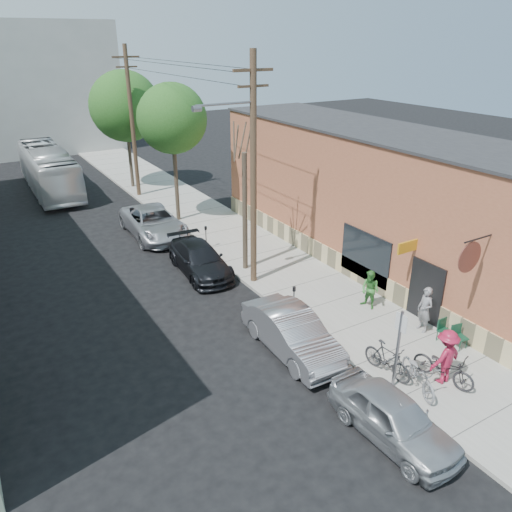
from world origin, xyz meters
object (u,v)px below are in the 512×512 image
patio_chair_a (446,331)px  patron_green (370,290)px  car_0 (393,417)px  car_1 (292,333)px  patron_grey (425,310)px  cyclist (446,357)px  utility_pole_near (252,169)px  tree_leafy_mid (172,119)px  bus (49,170)px  tree_bare (245,213)px  parked_bike_a (387,359)px  parking_meter_far (206,234)px  car_3 (154,223)px  patio_chair_b (460,337)px  car_2 (200,259)px  tree_leafy_far (125,106)px  parking_meter_near (294,296)px  parked_bike_b (419,374)px  sign_post (398,343)px

patio_chair_a → patron_green: size_ratio=0.53×
car_0 → car_1: 4.97m
patron_grey → cyclist: cyclist is taller
utility_pole_near → patron_green: bearing=-58.7°
tree_leafy_mid → bus: (-5.45, 11.04, -4.62)m
patio_chair_a → bus: (-8.55, 28.76, 1.02)m
tree_bare → parked_bike_a: (-0.16, -9.73, -2.26)m
parking_meter_far → car_3: (-1.60, 3.54, -0.18)m
tree_bare → parked_bike_a: tree_bare is taller
parking_meter_far → cyclist: bearing=-83.2°
parking_meter_far → patron_grey: bearing=-73.1°
patio_chair_b → car_2: (-5.21, 10.88, 0.12)m
tree_leafy_far → patron_grey: size_ratio=4.56×
parked_bike_a → car_3: 16.61m
parked_bike_a → parking_meter_far: bearing=86.4°
parking_meter_near → bus: (-4.90, 24.21, 0.63)m
parking_meter_far → car_1: (-1.45, -10.06, -0.20)m
car_1 → tree_leafy_far: bearing=86.9°
tree_leafy_mid → patio_chair_a: bearing=-80.1°
parking_meter_far → parked_bike_a: 12.96m
parked_bike_b → tree_leafy_mid: bearing=110.1°
parked_bike_a → parked_bike_b: parked_bike_a is taller
cyclist → car_1: size_ratio=0.40×
parking_meter_near → cyclist: (1.69, -6.08, 0.12)m
parking_meter_far → tree_bare: size_ratio=0.22×
cyclist → parked_bike_a: bearing=-43.2°
car_3 → bus: bus is taller
parking_meter_near → tree_leafy_mid: (0.55, 13.18, 5.25)m
parking_meter_near → car_0: size_ratio=0.30×
cyclist → car_2: (-3.14, 11.88, -0.40)m
tree_leafy_far → cyclist: tree_leafy_far is taller
parking_meter_far → patron_green: bearing=-72.1°
parking_meter_near → car_2: (-1.45, 5.80, -0.28)m
patron_grey → parked_bike_b: patron_grey is taller
sign_post → patio_chair_b: bearing=5.7°
tree_leafy_far → patio_chair_a: size_ratio=9.49×
car_1 → patron_green: bearing=11.6°
tree_leafy_mid → tree_leafy_far: bearing=90.0°
tree_leafy_far → parking_meter_far: bearing=-92.3°
utility_pole_near → tree_bare: (0.41, 1.37, -2.42)m
cyclist → patron_green: bearing=-104.8°
parked_bike_a → parked_bike_b: 1.11m
sign_post → cyclist: sign_post is taller
patio_chair_b → utility_pole_near: bearing=123.8°
car_2 → patio_chair_b: bearing=-60.6°
bus → patio_chair_b: bearing=-72.4°
utility_pole_near → tree_bare: size_ratio=1.76×
sign_post → car_0: size_ratio=0.67×
parking_meter_far → patio_chair_a: bearing=-73.9°
bus → car_1: bearing=-81.3°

